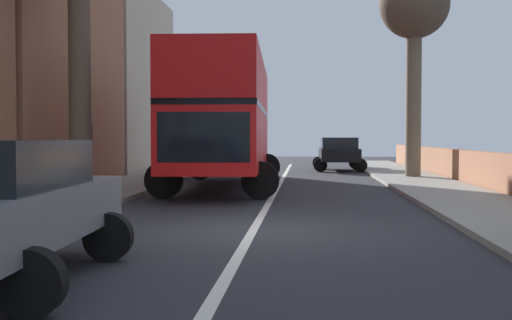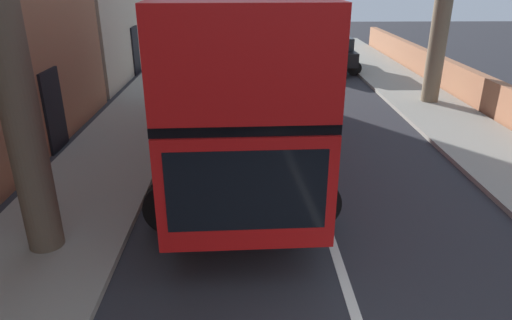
# 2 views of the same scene
# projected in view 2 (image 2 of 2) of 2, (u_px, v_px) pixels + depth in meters

# --- Properties ---
(double_decker_bus) EXTENTS (3.86, 11.07, 4.06)m
(double_decker_bus) POSITION_uv_depth(u_px,v_px,m) (237.00, 63.00, 10.93)
(double_decker_bus) COLOR red
(double_decker_bus) RESTS_ON ground
(parked_car_black_right_3) EXTENTS (2.52, 4.35, 1.61)m
(parked_car_black_right_3) POSITION_uv_depth(u_px,v_px,m) (329.00, 50.00, 21.48)
(parked_car_black_right_3) COLOR black
(parked_car_black_right_3) RESTS_ON ground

